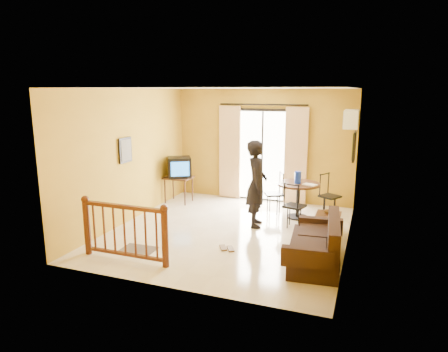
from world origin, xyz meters
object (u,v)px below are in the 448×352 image
(dining_table, at_px, (298,190))
(coffee_table, at_px, (327,223))
(sofa, at_px, (318,246))
(television, at_px, (179,167))
(standing_person, at_px, (257,184))

(dining_table, bearing_deg, coffee_table, -50.43)
(coffee_table, relative_size, sofa, 0.50)
(sofa, bearing_deg, coffee_table, 84.14)
(sofa, bearing_deg, television, 140.40)
(coffee_table, height_order, standing_person, standing_person)
(television, xyz_separation_m, sofa, (3.72, -2.48, -0.61))
(television, distance_m, dining_table, 3.01)
(dining_table, relative_size, coffee_table, 1.10)
(standing_person, bearing_deg, television, 51.94)
(dining_table, relative_size, standing_person, 0.53)
(standing_person, bearing_deg, sofa, -148.93)
(sofa, bearing_deg, standing_person, 128.94)
(television, bearing_deg, coffee_table, -46.83)
(coffee_table, height_order, sofa, sofa)
(dining_table, xyz_separation_m, coffee_table, (0.73, -0.89, -0.37))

